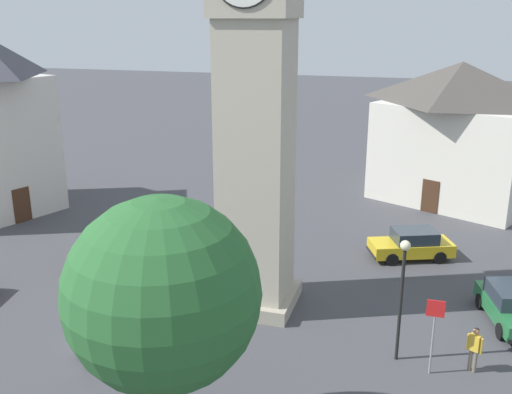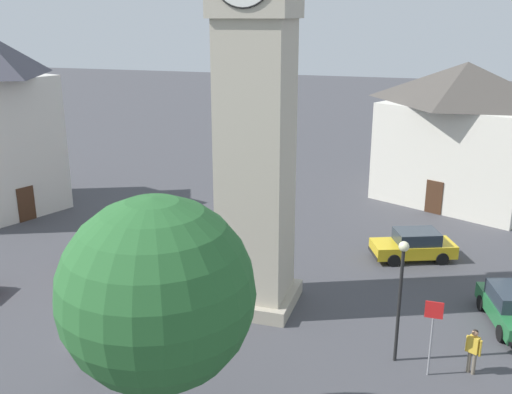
{
  "view_description": "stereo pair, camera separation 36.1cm",
  "coord_description": "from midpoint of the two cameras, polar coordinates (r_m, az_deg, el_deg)",
  "views": [
    {
      "loc": [
        -6.36,
        21.59,
        11.86
      ],
      "look_at": [
        0.0,
        0.0,
        4.82
      ],
      "focal_mm": 40.65,
      "sensor_mm": 36.0,
      "label": 1
    },
    {
      "loc": [
        -6.71,
        21.49,
        11.86
      ],
      "look_at": [
        0.0,
        0.0,
        4.82
      ],
      "focal_mm": 40.65,
      "sensor_mm": 36.0,
      "label": 2
    }
  ],
  "objects": [
    {
      "name": "ground_plane",
      "position": [
        25.44,
        0.41,
        -10.41
      ],
      "size": [
        200.0,
        200.0,
        0.0
      ],
      "primitive_type": "plane",
      "color": "#424247"
    },
    {
      "name": "clock_tower",
      "position": [
        22.52,
        0.48,
        18.6
      ],
      "size": [
        4.04,
        4.04,
        21.11
      ],
      "color": "#A59C89",
      "rests_on": "ground"
    },
    {
      "name": "car_blue_kerb",
      "position": [
        30.58,
        15.59,
        -4.59
      ],
      "size": [
        4.46,
        3.11,
        1.53
      ],
      "color": "gold",
      "rests_on": "ground"
    },
    {
      "name": "car_black_far",
      "position": [
        29.92,
        -13.28,
        -4.9
      ],
      "size": [
        3.29,
        4.45,
        1.53
      ],
      "color": "red",
      "rests_on": "ground"
    },
    {
      "name": "car_green_alley",
      "position": [
        23.51,
        -14.66,
        -11.42
      ],
      "size": [
        3.88,
        4.28,
        1.53
      ],
      "color": "white",
      "rests_on": "ground"
    },
    {
      "name": "pedestrian",
      "position": [
        21.88,
        21.06,
        -13.64
      ],
      "size": [
        0.51,
        0.36,
        1.69
      ],
      "color": "#706656",
      "rests_on": "ground"
    },
    {
      "name": "tree",
      "position": [
        15.0,
        -9.03,
        -9.36
      ],
      "size": [
        5.04,
        5.04,
        7.71
      ],
      "color": "brown",
      "rests_on": "ground"
    },
    {
      "name": "building_shop_left",
      "position": [
        39.72,
        19.76,
        5.93
      ],
      "size": [
        11.7,
        9.95,
        9.16
      ],
      "color": "silver",
      "rests_on": "ground"
    },
    {
      "name": "lamp_post",
      "position": [
        20.83,
        14.57,
        -8.05
      ],
      "size": [
        0.36,
        0.36,
        4.6
      ],
      "color": "black",
      "rests_on": "ground"
    },
    {
      "name": "road_sign",
      "position": [
        20.87,
        17.46,
        -12.01
      ],
      "size": [
        0.6,
        0.07,
        2.8
      ],
      "color": "gray",
      "rests_on": "ground"
    }
  ]
}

